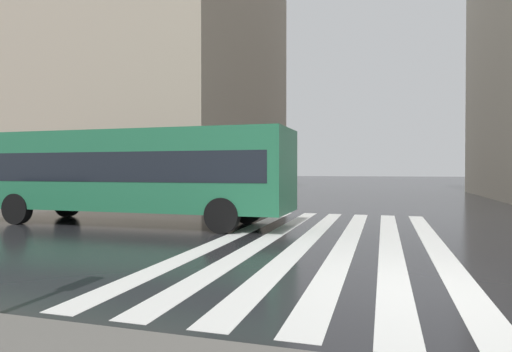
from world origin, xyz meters
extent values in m
plane|color=black|center=(0.00, 0.00, 0.00)|extent=(220.00, 220.00, 0.00)
cube|color=silver|center=(4.00, -0.50, 0.00)|extent=(13.00, 0.50, 0.01)
cube|color=silver|center=(4.00, 0.50, 0.00)|extent=(13.00, 0.50, 0.01)
cube|color=silver|center=(4.00, 1.50, 0.00)|extent=(13.00, 0.50, 0.01)
cube|color=silver|center=(4.00, 2.50, 0.00)|extent=(13.00, 0.50, 0.01)
cube|color=silver|center=(4.00, 3.50, 0.00)|extent=(13.00, 0.50, 0.01)
cube|color=silver|center=(4.00, 4.50, 0.00)|extent=(13.00, 0.50, 0.01)
cube|color=tan|center=(22.02, 21.28, 8.55)|extent=(19.03, 24.18, 17.10)
cube|color=#236B47|center=(5.50, 8.81, 1.75)|extent=(2.50, 11.00, 2.50)
cube|color=black|center=(5.50, 8.81, 1.86)|extent=(2.52, 10.34, 0.90)
cylinder|color=black|center=(6.65, 4.96, 0.50)|extent=(0.30, 1.00, 1.00)
cylinder|color=black|center=(4.35, 4.96, 0.50)|extent=(0.30, 1.00, 1.00)
cylinder|color=black|center=(6.65, 12.11, 0.50)|extent=(0.30, 1.00, 1.00)
cylinder|color=black|center=(4.35, 12.11, 0.50)|extent=(0.30, 1.00, 1.00)
camera|label=1|loc=(-6.81, 0.65, 1.78)|focal=30.13mm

